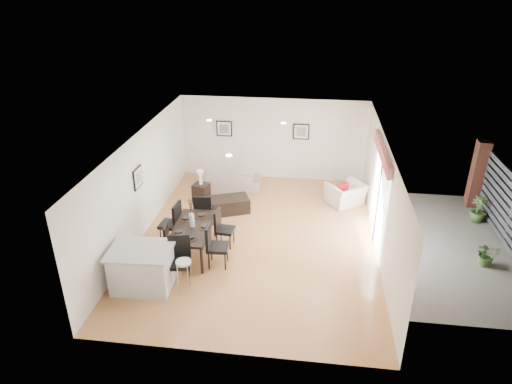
# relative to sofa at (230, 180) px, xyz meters

# --- Properties ---
(ground) EXTENTS (8.00, 8.00, 0.00)m
(ground) POSITION_rel_sofa_xyz_m (1.25, -2.93, -0.28)
(ground) COLOR tan
(ground) RESTS_ON ground
(wall_back) EXTENTS (6.00, 0.04, 2.70)m
(wall_back) POSITION_rel_sofa_xyz_m (1.25, 1.07, 1.07)
(wall_back) COLOR white
(wall_back) RESTS_ON ground
(wall_front) EXTENTS (6.00, 0.04, 2.70)m
(wall_front) POSITION_rel_sofa_xyz_m (1.25, -6.93, 1.07)
(wall_front) COLOR white
(wall_front) RESTS_ON ground
(wall_left) EXTENTS (0.04, 8.00, 2.70)m
(wall_left) POSITION_rel_sofa_xyz_m (-1.75, -2.93, 1.07)
(wall_left) COLOR white
(wall_left) RESTS_ON ground
(wall_right) EXTENTS (0.04, 8.00, 2.70)m
(wall_right) POSITION_rel_sofa_xyz_m (4.25, -2.93, 1.07)
(wall_right) COLOR white
(wall_right) RESTS_ON ground
(ceiling) EXTENTS (6.00, 8.00, 0.02)m
(ceiling) POSITION_rel_sofa_xyz_m (1.25, -2.93, 2.42)
(ceiling) COLOR white
(ceiling) RESTS_ON wall_back
(sofa) EXTENTS (1.98, 0.88, 0.57)m
(sofa) POSITION_rel_sofa_xyz_m (0.00, 0.00, 0.00)
(sofa) COLOR #A09582
(sofa) RESTS_ON ground
(armchair) EXTENTS (1.34, 1.32, 0.66)m
(armchair) POSITION_rel_sofa_xyz_m (3.59, -0.63, 0.05)
(armchair) COLOR silver
(armchair) RESTS_ON ground
(courtyard_plant_a) EXTENTS (0.56, 0.50, 0.58)m
(courtyard_plant_a) POSITION_rel_sofa_xyz_m (6.73, -3.40, 0.01)
(courtyard_plant_a) COLOR #3D5C27
(courtyard_plant_a) RESTS_ON ground
(courtyard_plant_b) EXTENTS (0.53, 0.53, 0.73)m
(courtyard_plant_b) POSITION_rel_sofa_xyz_m (7.15, -1.24, 0.08)
(courtyard_plant_b) COLOR #3D5C27
(courtyard_plant_b) RESTS_ON ground
(dining_table) EXTENTS (0.93, 1.79, 0.74)m
(dining_table) POSITION_rel_sofa_xyz_m (-0.23, -3.78, 0.38)
(dining_table) COLOR black
(dining_table) RESTS_ON ground
(dining_chair_wnear) EXTENTS (0.49, 0.49, 0.97)m
(dining_chair_wnear) POSITION_rel_sofa_xyz_m (-0.85, -4.21, 0.26)
(dining_chair_wnear) COLOR black
(dining_chair_wnear) RESTS_ON ground
(dining_chair_wfar) EXTENTS (0.53, 0.53, 1.10)m
(dining_chair_wfar) POSITION_rel_sofa_xyz_m (-0.84, -3.34, 0.33)
(dining_chair_wfar) COLOR black
(dining_chair_wfar) RESTS_ON ground
(dining_chair_enear) EXTENTS (0.51, 0.51, 1.08)m
(dining_chair_enear) POSITION_rel_sofa_xyz_m (0.39, -4.22, 0.32)
(dining_chair_enear) COLOR black
(dining_chair_enear) RESTS_ON ground
(dining_chair_efar) EXTENTS (0.48, 0.48, 0.97)m
(dining_chair_efar) POSITION_rel_sofa_xyz_m (0.40, -3.33, 0.26)
(dining_chair_efar) COLOR black
(dining_chair_efar) RESTS_ON ground
(dining_chair_head) EXTENTS (0.57, 0.57, 1.09)m
(dining_chair_head) POSITION_rel_sofa_xyz_m (-0.24, -4.86, 0.32)
(dining_chair_head) COLOR black
(dining_chair_head) RESTS_ON ground
(dining_chair_foot) EXTENTS (0.51, 0.51, 1.06)m
(dining_chair_foot) POSITION_rel_sofa_xyz_m (-0.22, -2.69, 0.31)
(dining_chair_foot) COLOR black
(dining_chair_foot) RESTS_ON ground
(vase) EXTENTS (0.90, 1.41, 0.74)m
(vase) POSITION_rel_sofa_xyz_m (-0.23, -3.78, 0.74)
(vase) COLOR white
(vase) RESTS_ON dining_table
(coffee_table) EXTENTS (1.24, 1.00, 0.43)m
(coffee_table) POSITION_rel_sofa_xyz_m (0.26, -1.54, -0.07)
(coffee_table) COLOR black
(coffee_table) RESTS_ON ground
(side_table) EXTENTS (0.52, 0.52, 0.57)m
(side_table) POSITION_rel_sofa_xyz_m (-0.70, -1.02, 0.00)
(side_table) COLOR black
(side_table) RESTS_ON ground
(table_lamp) EXTENTS (0.23, 0.23, 0.43)m
(table_lamp) POSITION_rel_sofa_xyz_m (-0.70, -1.02, 0.57)
(table_lamp) COLOR white
(table_lamp) RESTS_ON side_table
(cushion) EXTENTS (0.33, 0.28, 0.33)m
(cushion) POSITION_rel_sofa_xyz_m (3.49, -0.73, 0.26)
(cushion) COLOR #AB161C
(cushion) RESTS_ON armchair
(kitchen_island) EXTENTS (1.39, 1.09, 0.94)m
(kitchen_island) POSITION_rel_sofa_xyz_m (-0.98, -5.20, 0.19)
(kitchen_island) COLOR silver
(kitchen_island) RESTS_ON ground
(bar_stool) EXTENTS (0.33, 0.33, 0.72)m
(bar_stool) POSITION_rel_sofa_xyz_m (-0.05, -5.20, 0.34)
(bar_stool) COLOR white
(bar_stool) RESTS_ON ground
(framed_print_back_left) EXTENTS (0.52, 0.04, 0.52)m
(framed_print_back_left) POSITION_rel_sofa_xyz_m (-0.35, 1.04, 1.37)
(framed_print_back_left) COLOR black
(framed_print_back_left) RESTS_ON wall_back
(framed_print_back_right) EXTENTS (0.52, 0.04, 0.52)m
(framed_print_back_right) POSITION_rel_sofa_xyz_m (2.15, 1.04, 1.37)
(framed_print_back_right) COLOR black
(framed_print_back_right) RESTS_ON wall_back
(framed_print_left_wall) EXTENTS (0.04, 0.52, 0.52)m
(framed_print_left_wall) POSITION_rel_sofa_xyz_m (-1.72, -3.13, 1.37)
(framed_print_left_wall) COLOR black
(framed_print_left_wall) RESTS_ON wall_left
(sliding_door) EXTENTS (0.12, 2.70, 2.57)m
(sliding_door) POSITION_rel_sofa_xyz_m (4.20, -2.63, 1.38)
(sliding_door) COLOR white
(sliding_door) RESTS_ON wall_right
(courtyard) EXTENTS (6.00, 6.00, 2.00)m
(courtyard) POSITION_rel_sofa_xyz_m (7.41, -2.07, 0.64)
(courtyard) COLOR gray
(courtyard) RESTS_ON ground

